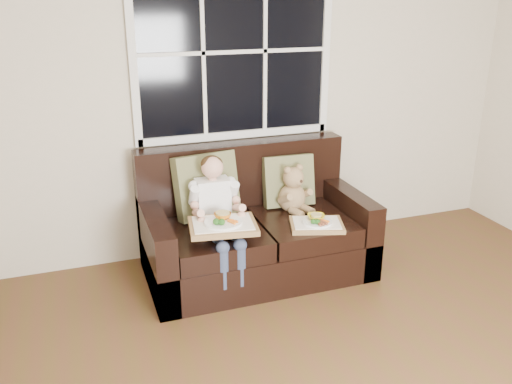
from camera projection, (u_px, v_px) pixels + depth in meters
name	position (u px, v px, depth m)	size (l,w,h in m)	color
room_walls	(488.00, 128.00, 2.09)	(4.52, 5.02, 2.71)	beige
window_back	(234.00, 52.00, 4.19)	(1.62, 0.04, 1.37)	black
loveseat	(254.00, 233.00, 4.24)	(1.70, 0.92, 0.96)	black
pillow_left	(206.00, 186.00, 4.14)	(0.52, 0.32, 0.50)	olive
pillow_right	(288.00, 181.00, 4.37)	(0.42, 0.21, 0.42)	olive
child	(217.00, 205.00, 3.93)	(0.36, 0.59, 0.81)	white
teddy_bear	(293.00, 192.00, 4.26)	(0.26, 0.32, 0.39)	#A07F54
tray_left	(223.00, 224.00, 3.74)	(0.51, 0.42, 0.11)	#956B43
tray_right	(317.00, 223.00, 4.00)	(0.46, 0.40, 0.09)	#956B43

